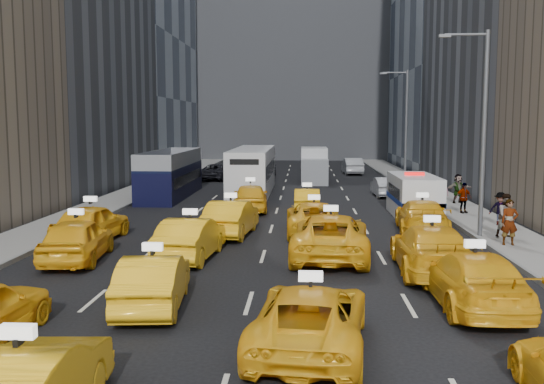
{
  "coord_description": "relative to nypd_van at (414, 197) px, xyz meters",
  "views": [
    {
      "loc": [
        1.53,
        -14.67,
        5.12
      ],
      "look_at": [
        0.13,
        12.15,
        2.0
      ],
      "focal_mm": 40.0,
      "sensor_mm": 36.0,
      "label": 1
    }
  ],
  "objects": [
    {
      "name": "misc_car_2",
      "position": [
        -4.88,
        29.04,
        -0.29
      ],
      "size": [
        2.98,
        5.82,
        1.62
      ],
      "primitive_type": "imported",
      "rotation": [
        0.0,
        0.0,
        3.27
      ],
      "color": "gray",
      "rests_on": "ground"
    },
    {
      "name": "double_decker",
      "position": [
        -15.04,
        8.1,
        0.44
      ],
      "size": [
        3.09,
        10.82,
        3.11
      ],
      "rotation": [
        0.0,
        0.0,
        -0.06
      ],
      "color": "black",
      "rests_on": "ground"
    },
    {
      "name": "building_backdrop",
      "position": [
        -7.5,
        53.87,
        18.9
      ],
      "size": [
        30.0,
        12.0,
        40.0
      ],
      "primitive_type": "cube",
      "color": "slate",
      "rests_on": "ground"
    },
    {
      "name": "taxi_6",
      "position": [
        -5.8,
        -19.51,
        -0.37
      ],
      "size": [
        2.97,
        5.48,
        1.46
      ],
      "primitive_type": "imported",
      "rotation": [
        0.0,
        0.0,
        3.03
      ],
      "color": "yellow",
      "rests_on": "ground"
    },
    {
      "name": "misc_car_0",
      "position": [
        -0.37,
        9.05,
        -0.43
      ],
      "size": [
        1.56,
        4.11,
        1.34
      ],
      "primitive_type": "imported",
      "rotation": [
        0.0,
        0.0,
        3.18
      ],
      "color": "#A7A9AF",
      "rests_on": "ground"
    },
    {
      "name": "sidewalk_east",
      "position": [
        3.0,
        6.87,
        -1.02
      ],
      "size": [
        3.0,
        90.0,
        0.15
      ],
      "primitive_type": "cube",
      "color": "gray",
      "rests_on": "ground"
    },
    {
      "name": "taxi_17",
      "position": [
        -5.75,
        1.65,
        -0.43
      ],
      "size": [
        1.42,
        4.04,
        1.33
      ],
      "primitive_type": "imported",
      "rotation": [
        0.0,
        0.0,
        3.14
      ],
      "color": "yellow",
      "rests_on": "ground"
    },
    {
      "name": "misc_car_3",
      "position": [
        -9.44,
        25.74,
        -0.4
      ],
      "size": [
        1.82,
        4.15,
        1.39
      ],
      "primitive_type": "imported",
      "rotation": [
        0.0,
        0.0,
        3.19
      ],
      "color": "black",
      "rests_on": "ground"
    },
    {
      "name": "misc_car_4",
      "position": [
        -1.16,
        26.97,
        -0.29
      ],
      "size": [
        1.92,
        4.95,
        1.61
      ],
      "primitive_type": "imported",
      "rotation": [
        0.0,
        0.0,
        3.19
      ],
      "color": "#A3A5AA",
      "rests_on": "ground"
    },
    {
      "name": "pedestrian_4",
      "position": [
        2.12,
        2.72,
        -0.12
      ],
      "size": [
        0.91,
        0.67,
        1.65
      ],
      "primitive_type": "imported",
      "rotation": [
        0.0,
        0.0,
        -0.32
      ],
      "color": "gray",
      "rests_on": "sidewalk_east"
    },
    {
      "name": "curb_west",
      "position": [
        -16.55,
        6.87,
        -1.01
      ],
      "size": [
        0.15,
        90.0,
        0.18
      ],
      "primitive_type": "cube",
      "color": "slate",
      "rests_on": "ground"
    },
    {
      "name": "taxi_12",
      "position": [
        -15.05,
        -7.64,
        -0.28
      ],
      "size": [
        2.35,
        4.95,
        1.63
      ],
      "primitive_type": "imported",
      "rotation": [
        0.0,
        0.0,
        3.05
      ],
      "color": "yellow",
      "rests_on": "ground"
    },
    {
      "name": "pedestrian_0",
      "position": [
        2.37,
        -8.17,
        -0.01
      ],
      "size": [
        0.71,
        0.49,
        1.87
      ],
      "primitive_type": "imported",
      "rotation": [
        0.0,
        0.0,
        -0.06
      ],
      "color": "gray",
      "rests_on": "sidewalk_east"
    },
    {
      "name": "pedestrian_3",
      "position": [
        2.79,
        0.52,
        -0.11
      ],
      "size": [
        1.07,
        0.74,
        1.67
      ],
      "primitive_type": "imported",
      "rotation": [
        0.0,
        0.0,
        0.33
      ],
      "color": "gray",
      "rests_on": "sidewalk_east"
    },
    {
      "name": "taxi_13",
      "position": [
        -9.23,
        -5.91,
        -0.29
      ],
      "size": [
        2.17,
        5.04,
        1.61
      ],
      "primitive_type": "imported",
      "rotation": [
        0.0,
        0.0,
        3.04
      ],
      "color": "yellow",
      "rests_on": "ground"
    },
    {
      "name": "pedestrian_5",
      "position": [
        3.54,
        4.7,
        -0.05
      ],
      "size": [
        1.72,
        1.04,
        1.79
      ],
      "primitive_type": "imported",
      "rotation": [
        0.0,
        0.0,
        0.37
      ],
      "color": "gray",
      "rests_on": "sidewalk_east"
    },
    {
      "name": "box_truck",
      "position": [
        -5.06,
        18.64,
        0.33
      ],
      "size": [
        2.71,
        6.55,
        2.92
      ],
      "rotation": [
        0.0,
        0.0,
        -0.08
      ],
      "color": "silver",
      "rests_on": "ground"
    },
    {
      "name": "sidewalk_west",
      "position": [
        -18.0,
        6.87,
        -1.02
      ],
      "size": [
        3.0,
        90.0,
        0.15
      ],
      "primitive_type": "cube",
      "color": "gray",
      "rests_on": "ground"
    },
    {
      "name": "nypd_van",
      "position": [
        0.0,
        0.0,
        0.0
      ],
      "size": [
        2.48,
        5.75,
        2.42
      ],
      "rotation": [
        0.0,
        0.0,
        -0.05
      ],
      "color": "silver",
      "rests_on": "ground"
    },
    {
      "name": "streetlight_far",
      "position": [
        1.68,
        13.87,
        3.82
      ],
      "size": [
        2.15,
        0.22,
        9.0
      ],
      "color": "#595B60",
      "rests_on": "ground"
    },
    {
      "name": "streetlight_near",
      "position": [
        1.68,
        -6.13,
        3.82
      ],
      "size": [
        2.15,
        0.22,
        9.0
      ],
      "color": "#595B60",
      "rests_on": "ground"
    },
    {
      "name": "taxi_9",
      "position": [
        -10.18,
        -10.71,
        -0.31
      ],
      "size": [
        2.07,
        4.91,
        1.58
      ],
      "primitive_type": "imported",
      "rotation": [
        0.0,
        0.0,
        3.06
      ],
      "color": "yellow",
      "rests_on": "ground"
    },
    {
      "name": "pedestrian_2",
      "position": [
        3.53,
        -3.38,
        -0.15
      ],
      "size": [
        1.1,
        0.62,
        1.6
      ],
      "primitive_type": "imported",
      "rotation": [
        0.0,
        0.0,
        -0.19
      ],
      "color": "gray",
      "rests_on": "sidewalk_east"
    },
    {
      "name": "taxi_8",
      "position": [
        -14.28,
        -11.29,
        -0.28
      ],
      "size": [
        2.39,
        4.95,
        1.63
      ],
      "primitive_type": "imported",
      "rotation": [
        0.0,
        0.0,
        3.24
      ],
      "color": "yellow",
      "rests_on": "ground"
    },
    {
      "name": "taxi_7",
      "position": [
        -1.25,
        -16.16,
        -0.32
      ],
      "size": [
        2.23,
        5.4,
        1.56
      ],
      "primitive_type": "imported",
      "rotation": [
        0.0,
        0.0,
        3.15
      ],
      "color": "yellow",
      "rests_on": "ground"
    },
    {
      "name": "taxi_11",
      "position": [
        -1.64,
        -12.42,
        -0.27
      ],
      "size": [
        2.54,
        5.79,
        1.66
      ],
      "primitive_type": "imported",
      "rotation": [
        0.0,
        0.0,
        3.1
      ],
      "color": "yellow",
      "rests_on": "ground"
    },
    {
      "name": "taxi_15",
      "position": [
        -0.5,
        -4.86,
        -0.32
      ],
      "size": [
        2.62,
        5.52,
        1.55
      ],
      "primitive_type": "imported",
      "rotation": [
        0.0,
        0.0,
        3.06
      ],
      "color": "yellow",
      "rests_on": "ground"
    },
    {
      "name": "taxi_16",
      "position": [
        -9.0,
        1.58,
        -0.28
      ],
      "size": [
        2.22,
        4.89,
        1.63
      ],
      "primitive_type": "imported",
      "rotation": [
        0.0,
        0.0,
        3.21
      ],
      "color": "yellow",
      "rests_on": "ground"
    },
    {
      "name": "ground",
      "position": [
        -7.5,
        -18.13,
        -1.1
      ],
      "size": [
        160.0,
        160.0,
        0.0
      ],
      "primitive_type": "plane",
      "color": "black",
      "rests_on": "ground"
    },
    {
      "name": "pedestrian_1",
      "position": [
        2.8,
        -6.53,
        0.0
      ],
      "size": [
        1.0,
        0.66,
        1.9
      ],
      "primitive_type": "imported",
      "rotation": [
        0.0,
        0.0,
        0.18
      ],
      "color": "gray",
      "rests_on": "sidewalk_east"
    },
    {
      "name": "taxi_5",
      "position": [
        -10.09,
        -16.69,
        -0.35
      ],
      "size": [
        2.0,
        4.66,
        1.49
      ],
      "primitive_type": "imported",
      "rotation": [
        0.0,
        0.0,
        3.23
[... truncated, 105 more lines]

